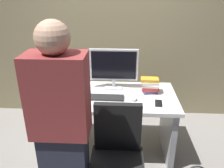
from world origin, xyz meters
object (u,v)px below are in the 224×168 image
object	(u,v)px
book_stack	(150,85)
cell_phone	(158,103)
keyboard	(103,97)
mouse	(134,98)
monitor	(114,67)
cup_by_monitor	(66,85)
person_at_desk	(62,134)
office_chair	(117,165)
desk	(112,113)
cup_near_keyboard	(76,97)

from	to	relation	value
book_stack	cell_phone	xyz separation A→B (m)	(0.06, -0.27, -0.08)
keyboard	mouse	distance (m)	0.32
monitor	cell_phone	distance (m)	0.65
cup_by_monitor	person_at_desk	bearing A→B (deg)	-77.67
monitor	keyboard	distance (m)	0.39
office_chair	cup_by_monitor	xyz separation A→B (m)	(-0.61, 0.87, 0.35)
cup_by_monitor	cell_phone	xyz separation A→B (m)	(1.01, -0.32, -0.05)
keyboard	cup_by_monitor	bearing A→B (deg)	154.20
cell_phone	keyboard	bearing A→B (deg)	177.08
person_at_desk	mouse	xyz separation A→B (m)	(0.55, 0.78, -0.10)
book_stack	keyboard	bearing A→B (deg)	-160.47
monitor	cell_phone	world-z (taller)	monitor
mouse	book_stack	distance (m)	0.27
monitor	cup_by_monitor	world-z (taller)	monitor
person_at_desk	keyboard	distance (m)	0.83
keyboard	cup_by_monitor	world-z (taller)	cup_by_monitor
keyboard	monitor	bearing A→B (deg)	72.07
desk	cup_by_monitor	distance (m)	0.62
keyboard	book_stack	bearing A→B (deg)	20.57
office_chair	book_stack	bearing A→B (deg)	68.04
cup_near_keyboard	mouse	bearing A→B (deg)	5.54
keyboard	mouse	size ratio (longest dim) A/B	4.30
office_chair	mouse	size ratio (longest dim) A/B	9.40
desk	cup_near_keyboard	world-z (taller)	cup_near_keyboard
office_chair	cell_phone	bearing A→B (deg)	54.64
keyboard	mouse	xyz separation A→B (m)	(0.32, -0.02, 0.01)
office_chair	monitor	bearing A→B (deg)	94.35
desk	cell_phone	xyz separation A→B (m)	(0.47, -0.17, 0.23)
book_stack	person_at_desk	bearing A→B (deg)	-126.66
book_stack	monitor	bearing A→B (deg)	165.51
office_chair	person_at_desk	xyz separation A→B (m)	(-0.39, -0.15, 0.41)
monitor	cup_near_keyboard	xyz separation A→B (m)	(-0.37, -0.36, -0.21)
person_at_desk	desk	bearing A→B (deg)	70.35
book_stack	desk	bearing A→B (deg)	-167.38
desk	monitor	world-z (taller)	monitor
desk	book_stack	xyz separation A→B (m)	(0.41, 0.09, 0.31)
keyboard	book_stack	xyz separation A→B (m)	(0.50, 0.18, 0.08)
mouse	keyboard	bearing A→B (deg)	177.08
mouse	cell_phone	xyz separation A→B (m)	(0.24, -0.07, -0.01)
person_at_desk	cup_near_keyboard	world-z (taller)	person_at_desk
keyboard	cup_by_monitor	size ratio (longest dim) A/B	4.35
person_at_desk	cell_phone	size ratio (longest dim) A/B	11.38
mouse	cup_by_monitor	size ratio (longest dim) A/B	1.01
book_stack	mouse	bearing A→B (deg)	-132.57
office_chair	cup_by_monitor	size ratio (longest dim) A/B	9.50
office_chair	keyboard	xyz separation A→B (m)	(-0.17, 0.65, 0.31)
monitor	book_stack	world-z (taller)	monitor
mouse	desk	bearing A→B (deg)	156.25
desk	cup_near_keyboard	distance (m)	0.48
monitor	book_stack	xyz separation A→B (m)	(0.40, -0.10, -0.17)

